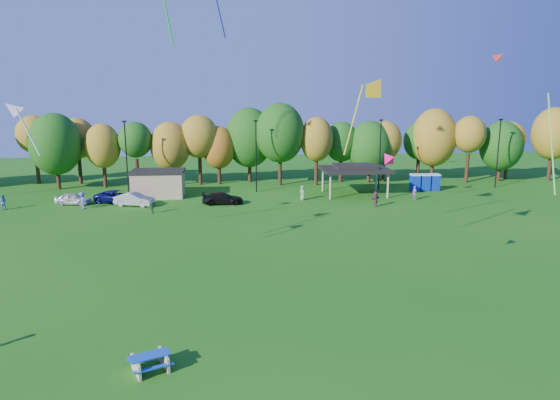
{
  "coord_description": "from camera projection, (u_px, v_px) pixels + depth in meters",
  "views": [
    {
      "loc": [
        -0.95,
        -22.7,
        12.13
      ],
      "look_at": [
        1.78,
        6.0,
        6.05
      ],
      "focal_mm": 32.0,
      "sensor_mm": 36.0,
      "label": 1
    }
  ],
  "objects": [
    {
      "name": "car_c",
      "position": [
        117.0,
        197.0,
        57.22
      ],
      "size": [
        5.48,
        3.45,
        1.41
      ],
      "primitive_type": "imported",
      "rotation": [
        0.0,
        0.0,
        1.34
      ],
      "color": "#0E1054",
      "rests_on": "ground"
    },
    {
      "name": "lamp_posts",
      "position": [
        256.0,
        154.0,
        62.84
      ],
      "size": [
        64.5,
        0.25,
        9.09
      ],
      "color": "black",
      "rests_on": "ground"
    },
    {
      "name": "ground",
      "position": [
        256.0,
        345.0,
        24.71
      ],
      "size": [
        160.0,
        160.0,
        0.0
      ],
      "primitive_type": "plane",
      "color": "#19600F",
      "rests_on": "ground"
    },
    {
      "name": "far_person_5",
      "position": [
        414.0,
        193.0,
        58.76
      ],
      "size": [
        0.59,
        0.71,
        1.66
      ],
      "primitive_type": "imported",
      "rotation": [
        0.0,
        0.0,
        5.08
      ],
      "color": "#964B9F",
      "rests_on": "ground"
    },
    {
      "name": "far_person_3",
      "position": [
        302.0,
        193.0,
        58.62
      ],
      "size": [
        0.86,
        1.0,
        1.73
      ],
      "primitive_type": "imported",
      "rotation": [
        0.0,
        0.0,
        5.15
      ],
      "color": "gray",
      "rests_on": "ground"
    },
    {
      "name": "car_a",
      "position": [
        73.0,
        199.0,
        56.24
      ],
      "size": [
        4.12,
        2.17,
        1.34
      ],
      "primitive_type": "imported",
      "rotation": [
        0.0,
        0.0,
        1.41
      ],
      "color": "silver",
      "rests_on": "ground"
    },
    {
      "name": "kite_4",
      "position": [
        376.0,
        86.0,
        32.94
      ],
      "size": [
        3.29,
        2.61,
        5.65
      ],
      "color": "yellow"
    },
    {
      "name": "picnic_table",
      "position": [
        150.0,
        361.0,
        22.33
      ],
      "size": [
        2.2,
        2.05,
        0.76
      ],
      "rotation": [
        0.0,
        0.0,
        0.42
      ],
      "color": "tan",
      "rests_on": "ground"
    },
    {
      "name": "far_person_1",
      "position": [
        82.0,
        200.0,
        54.05
      ],
      "size": [
        1.33,
        1.34,
        1.85
      ],
      "primitive_type": "imported",
      "rotation": [
        0.0,
        0.0,
        5.49
      ],
      "color": "#4B54A5",
      "rests_on": "ground"
    },
    {
      "name": "kite_1",
      "position": [
        500.0,
        57.0,
        46.56
      ],
      "size": [
        1.61,
        1.52,
        1.31
      ],
      "color": "red"
    },
    {
      "name": "car_d",
      "position": [
        223.0,
        198.0,
        56.47
      ],
      "size": [
        4.66,
        1.93,
        1.35
      ],
      "primitive_type": "imported",
      "rotation": [
        0.0,
        0.0,
        1.58
      ],
      "color": "black",
      "rests_on": "ground"
    },
    {
      "name": "far_person_4",
      "position": [
        376.0,
        199.0,
        55.12
      ],
      "size": [
        1.61,
        1.28,
        1.71
      ],
      "primitive_type": "imported",
      "rotation": [
        0.0,
        0.0,
        3.71
      ],
      "color": "#863854",
      "rests_on": "ground"
    },
    {
      "name": "kite_12",
      "position": [
        12.0,
        110.0,
        29.51
      ],
      "size": [
        2.23,
        1.32,
        3.47
      ],
      "color": "white"
    },
    {
      "name": "far_person_2",
      "position": [
        152.0,
        206.0,
        52.05
      ],
      "size": [
        0.9,
        0.9,
        1.54
      ],
      "primitive_type": "imported",
      "rotation": [
        0.0,
        0.0,
        3.92
      ],
      "color": "#5A8A54",
      "rests_on": "ground"
    },
    {
      "name": "porta_potties",
      "position": [
        425.0,
        182.0,
        64.36
      ],
      "size": [
        3.75,
        1.26,
        2.18
      ],
      "color": "#0C2E9D",
      "rests_on": "ground"
    },
    {
      "name": "far_person_0",
      "position": [
        3.0,
        202.0,
        53.73
      ],
      "size": [
        0.85,
        0.69,
        1.64
      ],
      "primitive_type": "imported",
      "rotation": [
        0.0,
        0.0,
        3.23
      ],
      "color": "#5480BA",
      "rests_on": "ground"
    },
    {
      "name": "tree_line",
      "position": [
        232.0,
        142.0,
        67.72
      ],
      "size": [
        93.57,
        10.55,
        11.15
      ],
      "color": "black",
      "rests_on": "ground"
    },
    {
      "name": "car_b",
      "position": [
        135.0,
        199.0,
        55.57
      ],
      "size": [
        4.69,
        2.68,
        1.46
      ],
      "primitive_type": "imported",
      "rotation": [
        0.0,
        0.0,
        1.3
      ],
      "color": "#AAAAAF",
      "rests_on": "ground"
    },
    {
      "name": "pavilion",
      "position": [
        355.0,
        169.0,
        61.38
      ],
      "size": [
        8.2,
        6.2,
        3.77
      ],
      "color": "tan",
      "rests_on": "ground"
    },
    {
      "name": "kite_3",
      "position": [
        388.0,
        158.0,
        28.79
      ],
      "size": [
        1.16,
        1.28,
        1.06
      ],
      "color": "#EB0D67"
    },
    {
      "name": "utility_building",
      "position": [
        158.0,
        183.0,
        60.45
      ],
      "size": [
        6.3,
        4.3,
        3.25
      ],
      "color": "tan",
      "rests_on": "ground"
    }
  ]
}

